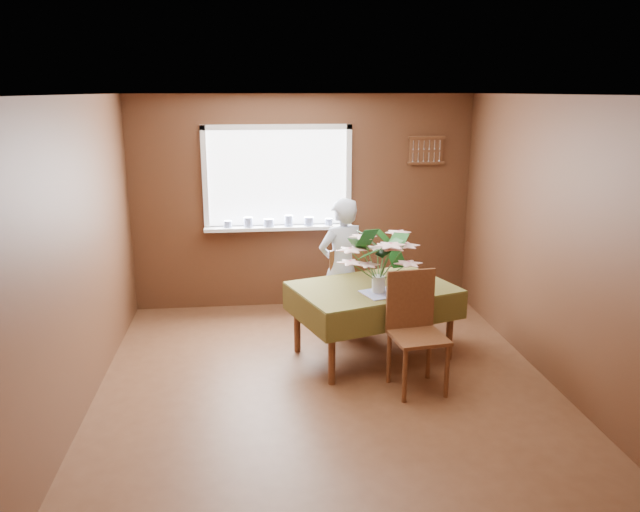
{
  "coord_description": "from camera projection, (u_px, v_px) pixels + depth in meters",
  "views": [
    {
      "loc": [
        -0.64,
        -4.98,
        2.53
      ],
      "look_at": [
        0.0,
        0.55,
        1.05
      ],
      "focal_mm": 35.0,
      "sensor_mm": 36.0,
      "label": 1
    }
  ],
  "objects": [
    {
      "name": "flower_bouquet",
      "position": [
        379.0,
        255.0,
        5.7
      ],
      "size": [
        0.64,
        0.64,
        0.55
      ],
      "rotation": [
        0.0,
        0.0,
        -0.03
      ],
      "color": "white",
      "rests_on": "dining_table"
    },
    {
      "name": "wall_front",
      "position": [
        386.0,
        364.0,
        3.02
      ],
      "size": [
        4.0,
        0.0,
        4.0
      ],
      "primitive_type": "plane",
      "rotation": [
        -1.57,
        0.0,
        0.0
      ],
      "color": "brown",
      "rests_on": "floor"
    },
    {
      "name": "side_plate",
      "position": [
        409.0,
        278.0,
        6.21
      ],
      "size": [
        0.32,
        0.32,
        0.01
      ],
      "primitive_type": "cylinder",
      "rotation": [
        0.0,
        0.0,
        0.25
      ],
      "color": "white",
      "rests_on": "dining_table"
    },
    {
      "name": "window_assembly",
      "position": [
        278.0,
        196.0,
        7.23
      ],
      "size": [
        1.72,
        0.2,
        1.22
      ],
      "color": "white",
      "rests_on": "wall_back"
    },
    {
      "name": "floor",
      "position": [
        327.0,
        387.0,
        5.5
      ],
      "size": [
        4.5,
        4.5,
        0.0
      ],
      "primitive_type": "plane",
      "color": "#54301C",
      "rests_on": "ground"
    },
    {
      "name": "spoon_rack",
      "position": [
        426.0,
        150.0,
        7.32
      ],
      "size": [
        0.44,
        0.05,
        0.33
      ],
      "color": "brown",
      "rests_on": "wall_back"
    },
    {
      "name": "ceiling",
      "position": [
        328.0,
        95.0,
        4.86
      ],
      "size": [
        4.5,
        4.5,
        0.0
      ],
      "primitive_type": "plane",
      "rotation": [
        3.14,
        0.0,
        0.0
      ],
      "color": "white",
      "rests_on": "wall_back"
    },
    {
      "name": "wall_right",
      "position": [
        556.0,
        243.0,
        5.4
      ],
      "size": [
        0.0,
        4.5,
        4.5
      ],
      "primitive_type": "plane",
      "rotation": [
        1.57,
        0.0,
        -1.57
      ],
      "color": "brown",
      "rests_on": "floor"
    },
    {
      "name": "table_knife",
      "position": [
        403.0,
        291.0,
        5.81
      ],
      "size": [
        0.03,
        0.22,
        0.0
      ],
      "primitive_type": "cube",
      "rotation": [
        0.0,
        0.0,
        -0.06
      ],
      "color": "silver",
      "rests_on": "dining_table"
    },
    {
      "name": "seated_woman",
      "position": [
        342.0,
        267.0,
        6.57
      ],
      "size": [
        0.63,
        0.52,
        1.47
      ],
      "primitive_type": "imported",
      "rotation": [
        0.0,
        0.0,
        3.52
      ],
      "color": "white",
      "rests_on": "floor"
    },
    {
      "name": "chair_near",
      "position": [
        415.0,
        326.0,
        5.39
      ],
      "size": [
        0.5,
        0.5,
        1.03
      ],
      "rotation": [
        0.0,
        0.0,
        0.13
      ],
      "color": "brown",
      "rests_on": "floor"
    },
    {
      "name": "wall_back",
      "position": [
        303.0,
        203.0,
        7.34
      ],
      "size": [
        4.0,
        0.0,
        4.0
      ],
      "primitive_type": "plane",
      "rotation": [
        1.57,
        0.0,
        0.0
      ],
      "color": "brown",
      "rests_on": "floor"
    },
    {
      "name": "chair_far",
      "position": [
        343.0,
        285.0,
        6.72
      ],
      "size": [
        0.47,
        0.47,
        0.92
      ],
      "rotation": [
        0.0,
        0.0,
        3.37
      ],
      "color": "brown",
      "rests_on": "floor"
    },
    {
      "name": "wall_left",
      "position": [
        79.0,
        257.0,
        4.96
      ],
      "size": [
        0.0,
        4.5,
        4.5
      ],
      "primitive_type": "plane",
      "rotation": [
        1.57,
        0.0,
        1.57
      ],
      "color": "brown",
      "rests_on": "floor"
    },
    {
      "name": "dining_table",
      "position": [
        373.0,
        295.0,
        6.0
      ],
      "size": [
        1.71,
        1.41,
        0.72
      ],
      "rotation": [
        0.0,
        0.0,
        0.32
      ],
      "color": "brown",
      "rests_on": "floor"
    }
  ]
}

